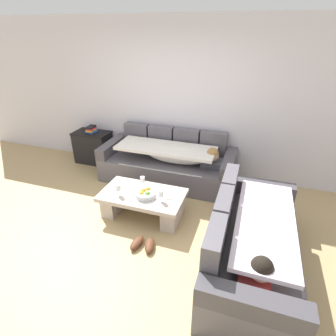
{
  "coord_description": "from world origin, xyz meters",
  "views": [
    {
      "loc": [
        1.45,
        -2.45,
        2.48
      ],
      "look_at": [
        0.27,
        1.05,
        0.55
      ],
      "focal_mm": 28.68,
      "sensor_mm": 36.0,
      "label": 1
    }
  ],
  "objects_px": {
    "wine_glass_near_right": "(161,194)",
    "book_stack_on_cabinet": "(91,129)",
    "couch_along_wall": "(169,163)",
    "side_cabinet": "(93,147)",
    "pair_of_shoes": "(143,244)",
    "wine_glass_near_left": "(118,188)",
    "couch_near_window": "(252,244)",
    "wine_glass_far_back": "(143,180)",
    "open_magazine": "(163,195)",
    "coffee_table": "(143,201)",
    "fruit_bowl": "(145,194)"
  },
  "relations": [
    {
      "from": "coffee_table",
      "to": "wine_glass_near_right",
      "type": "height_order",
      "value": "wine_glass_near_right"
    },
    {
      "from": "open_magazine",
      "to": "pair_of_shoes",
      "type": "distance_m",
      "value": 0.75
    },
    {
      "from": "coffee_table",
      "to": "wine_glass_near_left",
      "type": "height_order",
      "value": "wine_glass_near_left"
    },
    {
      "from": "book_stack_on_cabinet",
      "to": "couch_near_window",
      "type": "bearing_deg",
      "value": -29.88
    },
    {
      "from": "couch_along_wall",
      "to": "side_cabinet",
      "type": "relative_size",
      "value": 3.24
    },
    {
      "from": "couch_near_window",
      "to": "book_stack_on_cabinet",
      "type": "distance_m",
      "value": 3.74
    },
    {
      "from": "couch_along_wall",
      "to": "side_cabinet",
      "type": "distance_m",
      "value": 1.73
    },
    {
      "from": "coffee_table",
      "to": "side_cabinet",
      "type": "height_order",
      "value": "side_cabinet"
    },
    {
      "from": "couch_near_window",
      "to": "couch_along_wall",
      "type": "bearing_deg",
      "value": 43.03
    },
    {
      "from": "couch_near_window",
      "to": "side_cabinet",
      "type": "relative_size",
      "value": 2.84
    },
    {
      "from": "couch_near_window",
      "to": "wine_glass_far_back",
      "type": "distance_m",
      "value": 1.76
    },
    {
      "from": "couch_along_wall",
      "to": "pair_of_shoes",
      "type": "relative_size",
      "value": 6.87
    },
    {
      "from": "couch_along_wall",
      "to": "open_magazine",
      "type": "distance_m",
      "value": 1.11
    },
    {
      "from": "wine_glass_near_right",
      "to": "coffee_table",
      "type": "bearing_deg",
      "value": 163.13
    },
    {
      "from": "book_stack_on_cabinet",
      "to": "pair_of_shoes",
      "type": "distance_m",
      "value": 2.84
    },
    {
      "from": "fruit_bowl",
      "to": "wine_glass_far_back",
      "type": "distance_m",
      "value": 0.27
    },
    {
      "from": "wine_glass_near_right",
      "to": "book_stack_on_cabinet",
      "type": "height_order",
      "value": "book_stack_on_cabinet"
    },
    {
      "from": "couch_near_window",
      "to": "fruit_bowl",
      "type": "relative_size",
      "value": 7.31
    },
    {
      "from": "wine_glass_near_right",
      "to": "book_stack_on_cabinet",
      "type": "relative_size",
      "value": 0.69
    },
    {
      "from": "couch_along_wall",
      "to": "coffee_table",
      "type": "relative_size",
      "value": 1.94
    },
    {
      "from": "couch_along_wall",
      "to": "wine_glass_near_left",
      "type": "height_order",
      "value": "couch_along_wall"
    },
    {
      "from": "wine_glass_near_left",
      "to": "wine_glass_far_back",
      "type": "bearing_deg",
      "value": 53.97
    },
    {
      "from": "wine_glass_near_left",
      "to": "side_cabinet",
      "type": "relative_size",
      "value": 0.23
    },
    {
      "from": "coffee_table",
      "to": "open_magazine",
      "type": "xyz_separation_m",
      "value": [
        0.3,
        0.05,
        0.15
      ]
    },
    {
      "from": "wine_glass_near_left",
      "to": "open_magazine",
      "type": "relative_size",
      "value": 0.59
    },
    {
      "from": "open_magazine",
      "to": "pair_of_shoes",
      "type": "relative_size",
      "value": 0.82
    },
    {
      "from": "couch_near_window",
      "to": "wine_glass_near_left",
      "type": "bearing_deg",
      "value": 79.19
    },
    {
      "from": "coffee_table",
      "to": "wine_glass_near_right",
      "type": "relative_size",
      "value": 7.23
    },
    {
      "from": "coffee_table",
      "to": "couch_near_window",
      "type": "bearing_deg",
      "value": -17.82
    },
    {
      "from": "fruit_bowl",
      "to": "open_magazine",
      "type": "bearing_deg",
      "value": 25.59
    },
    {
      "from": "pair_of_shoes",
      "to": "wine_glass_near_left",
      "type": "bearing_deg",
      "value": 139.98
    },
    {
      "from": "wine_glass_far_back",
      "to": "side_cabinet",
      "type": "relative_size",
      "value": 0.23
    },
    {
      "from": "coffee_table",
      "to": "book_stack_on_cabinet",
      "type": "relative_size",
      "value": 4.97
    },
    {
      "from": "couch_near_window",
      "to": "wine_glass_near_right",
      "type": "bearing_deg",
      "value": 71.93
    },
    {
      "from": "open_magazine",
      "to": "book_stack_on_cabinet",
      "type": "distance_m",
      "value": 2.39
    },
    {
      "from": "wine_glass_near_right",
      "to": "wine_glass_far_back",
      "type": "height_order",
      "value": "same"
    },
    {
      "from": "wine_glass_near_right",
      "to": "open_magazine",
      "type": "height_order",
      "value": "wine_glass_near_right"
    },
    {
      "from": "wine_glass_near_right",
      "to": "side_cabinet",
      "type": "bearing_deg",
      "value": 144.12
    },
    {
      "from": "wine_glass_near_right",
      "to": "wine_glass_near_left",
      "type": "bearing_deg",
      "value": -175.6
    },
    {
      "from": "coffee_table",
      "to": "book_stack_on_cabinet",
      "type": "bearing_deg",
      "value": 141.07
    },
    {
      "from": "coffee_table",
      "to": "book_stack_on_cabinet",
      "type": "xyz_separation_m",
      "value": [
        -1.68,
        1.36,
        0.46
      ]
    },
    {
      "from": "book_stack_on_cabinet",
      "to": "wine_glass_near_right",
      "type": "bearing_deg",
      "value": -36.01
    },
    {
      "from": "side_cabinet",
      "to": "pair_of_shoes",
      "type": "bearing_deg",
      "value": -45.33
    },
    {
      "from": "couch_along_wall",
      "to": "book_stack_on_cabinet",
      "type": "height_order",
      "value": "couch_along_wall"
    },
    {
      "from": "wine_glass_far_back",
      "to": "pair_of_shoes",
      "type": "bearing_deg",
      "value": -67.31
    },
    {
      "from": "wine_glass_near_right",
      "to": "wine_glass_far_back",
      "type": "distance_m",
      "value": 0.47
    },
    {
      "from": "couch_along_wall",
      "to": "wine_glass_near_right",
      "type": "bearing_deg",
      "value": -76.68
    },
    {
      "from": "open_magazine",
      "to": "pair_of_shoes",
      "type": "bearing_deg",
      "value": -107.22
    },
    {
      "from": "wine_glass_near_left",
      "to": "pair_of_shoes",
      "type": "bearing_deg",
      "value": -40.02
    },
    {
      "from": "couch_along_wall",
      "to": "wine_glass_near_left",
      "type": "xyz_separation_m",
      "value": [
        -0.33,
        -1.27,
        0.16
      ]
    }
  ]
}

